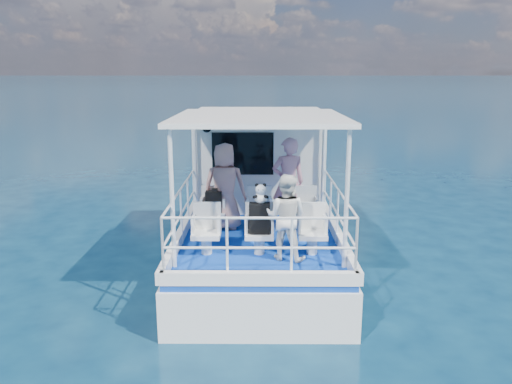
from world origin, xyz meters
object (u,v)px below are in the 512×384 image
passenger_stbd_aft (286,217)px  backpack_center (259,218)px  passenger_port_fwd (225,187)px  panda (261,193)px

passenger_stbd_aft → backpack_center: 0.48m
passenger_port_fwd → panda: size_ratio=5.09×
passenger_port_fwd → backpack_center: (0.68, -1.45, -0.21)m
passenger_port_fwd → backpack_center: 1.62m
panda → backpack_center: bearing=175.3°
passenger_port_fwd → backpack_center: size_ratio=3.28×
passenger_stbd_aft → passenger_port_fwd: bearing=-36.4°
backpack_center → passenger_port_fwd: bearing=114.9°
passenger_stbd_aft → backpack_center: (-0.43, 0.19, -0.08)m
passenger_port_fwd → passenger_stbd_aft: passenger_port_fwd is taller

